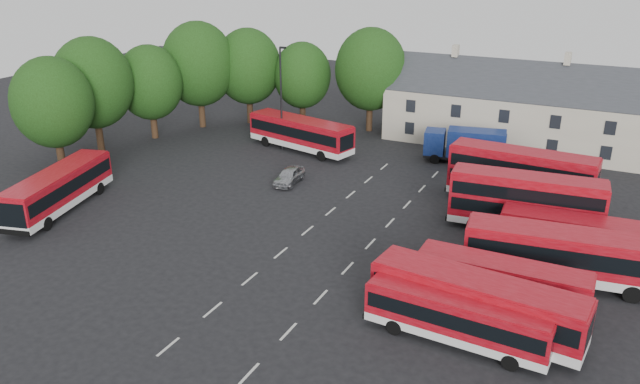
{
  "coord_description": "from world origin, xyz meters",
  "views": [
    {
      "loc": [
        19.24,
        -35.1,
        19.58
      ],
      "look_at": [
        -0.14,
        4.39,
        2.2
      ],
      "focal_mm": 35.0,
      "sensor_mm": 36.0,
      "label": 1
    }
  ],
  "objects_px": {
    "lamppost": "(281,96)",
    "bus_dd_south": "(526,200)",
    "silver_car": "(289,176)",
    "bus_west": "(59,187)",
    "box_truck": "(466,144)",
    "bus_row_a": "(458,315)"
  },
  "relations": [
    {
      "from": "bus_row_a",
      "to": "bus_west",
      "type": "relative_size",
      "value": 0.83
    },
    {
      "from": "lamppost",
      "to": "bus_row_a",
      "type": "bearing_deg",
      "value": -45.58
    },
    {
      "from": "bus_row_a",
      "to": "silver_car",
      "type": "height_order",
      "value": "bus_row_a"
    },
    {
      "from": "box_truck",
      "to": "lamppost",
      "type": "bearing_deg",
      "value": -177.48
    },
    {
      "from": "bus_row_a",
      "to": "bus_dd_south",
      "type": "relative_size",
      "value": 0.9
    },
    {
      "from": "bus_row_a",
      "to": "silver_car",
      "type": "xyz_separation_m",
      "value": [
        -19.39,
        16.96,
        -0.94
      ]
    },
    {
      "from": "box_truck",
      "to": "lamppost",
      "type": "height_order",
      "value": "lamppost"
    },
    {
      "from": "bus_west",
      "to": "box_truck",
      "type": "bearing_deg",
      "value": -59.61
    },
    {
      "from": "bus_west",
      "to": "box_truck",
      "type": "height_order",
      "value": "box_truck"
    },
    {
      "from": "bus_row_a",
      "to": "box_truck",
      "type": "relative_size",
      "value": 1.25
    },
    {
      "from": "bus_west",
      "to": "bus_row_a",
      "type": "bearing_deg",
      "value": -110.86
    },
    {
      "from": "bus_row_a",
      "to": "bus_dd_south",
      "type": "height_order",
      "value": "bus_dd_south"
    },
    {
      "from": "bus_west",
      "to": "box_truck",
      "type": "relative_size",
      "value": 1.5
    },
    {
      "from": "silver_car",
      "to": "bus_west",
      "type": "bearing_deg",
      "value": -139.48
    },
    {
      "from": "bus_row_a",
      "to": "box_truck",
      "type": "height_order",
      "value": "box_truck"
    },
    {
      "from": "bus_row_a",
      "to": "bus_dd_south",
      "type": "xyz_separation_m",
      "value": [
        0.86,
        15.71,
        0.85
      ]
    },
    {
      "from": "lamppost",
      "to": "bus_dd_south",
      "type": "bearing_deg",
      "value": -20.44
    },
    {
      "from": "lamppost",
      "to": "silver_car",
      "type": "bearing_deg",
      "value": -57.13
    },
    {
      "from": "bus_dd_south",
      "to": "bus_west",
      "type": "xyz_separation_m",
      "value": [
        -33.64,
        -11.98,
        -0.55
      ]
    },
    {
      "from": "silver_car",
      "to": "lamppost",
      "type": "relative_size",
      "value": 0.39
    },
    {
      "from": "bus_row_a",
      "to": "bus_dd_south",
      "type": "distance_m",
      "value": 15.76
    },
    {
      "from": "bus_row_a",
      "to": "box_truck",
      "type": "distance_m",
      "value": 30.22
    }
  ]
}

